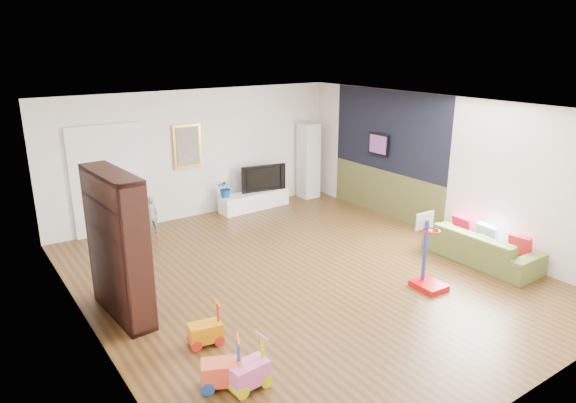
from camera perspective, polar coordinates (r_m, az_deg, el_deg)
floor at (r=8.43m, az=1.57°, el=-8.15°), size 6.50×7.50×0.00m
ceiling at (r=7.67m, az=1.73°, el=10.38°), size 6.50×7.50×0.00m
wall_back at (r=11.09m, az=-9.96°, el=5.23°), size 6.50×0.00×2.70m
wall_front at (r=5.59m, az=25.33°, el=-8.48°), size 6.50×0.00×2.70m
wall_left at (r=6.65m, az=-21.59°, el=-3.96°), size 0.00×7.50×2.70m
wall_right at (r=10.15m, az=16.62°, el=3.64°), size 0.00×7.50×2.70m
navy_accent at (r=10.95m, az=11.09°, el=7.68°), size 0.01×3.20×1.70m
olive_wainscot at (r=11.25m, az=10.70°, el=0.89°), size 0.01×3.20×1.00m
doorway at (r=10.49m, az=-19.20°, el=2.14°), size 1.45×0.06×2.10m
painting_back at (r=10.92m, az=-11.11°, el=6.04°), size 0.62×0.06×0.92m
artwork_right at (r=11.10m, az=10.03°, el=6.28°), size 0.04×0.56×0.46m
media_console at (r=11.63m, az=-3.77°, el=0.12°), size 1.67×0.50×0.39m
tall_cabinet at (r=12.35m, az=2.28°, el=4.55°), size 0.42×0.42×1.79m
bookshelf at (r=7.24m, az=-18.39°, el=-4.68°), size 0.46×1.42×2.04m
sofa at (r=9.38m, az=20.69°, el=-4.72°), size 0.77×1.95×0.57m
basketball_hoop at (r=8.05m, az=15.68°, el=-5.48°), size 0.43×0.51×1.19m
ride_on_yellow at (r=6.61m, az=-9.21°, el=-13.41°), size 0.44×0.32×0.54m
ride_on_orange at (r=5.87m, az=-7.41°, el=-17.44°), size 0.51×0.43×0.59m
ride_on_pink at (r=5.83m, az=-4.41°, el=-17.64°), size 0.45×0.30×0.58m
child at (r=10.41m, az=-14.99°, el=-1.46°), size 0.28×0.19×0.76m
tv at (r=11.66m, az=-2.91°, el=2.72°), size 1.06×0.31×0.61m
vase_plant at (r=11.22m, az=-6.93°, el=1.52°), size 0.45×0.42×0.42m
pillow_left at (r=9.21m, az=24.38°, el=-4.47°), size 0.12×0.36×0.36m
pillow_center at (r=9.46m, az=21.29°, el=-3.53°), size 0.14×0.41×0.40m
pillow_right at (r=9.77m, az=18.83°, el=-2.61°), size 0.11×0.38×0.37m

